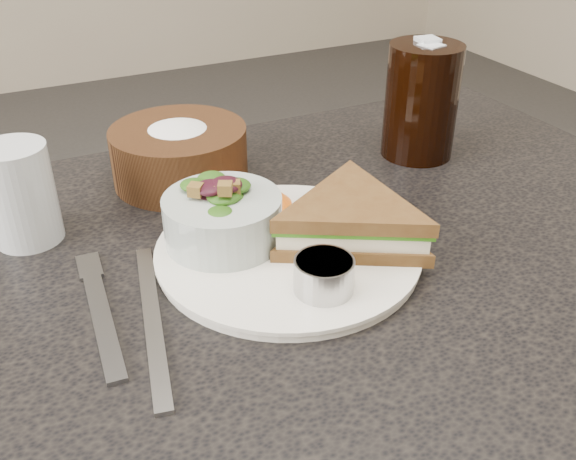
% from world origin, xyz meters
% --- Properties ---
extents(dinner_plate, '(0.25, 0.25, 0.01)m').
position_xyz_m(dinner_plate, '(0.01, 0.02, 0.76)').
color(dinner_plate, white).
rests_on(dinner_plate, dining_table).
extents(sandwich, '(0.24, 0.24, 0.05)m').
position_xyz_m(sandwich, '(0.07, 0.01, 0.78)').
color(sandwich, brown).
rests_on(sandwich, dinner_plate).
extents(salad_bowl, '(0.15, 0.15, 0.07)m').
position_xyz_m(salad_bowl, '(-0.04, 0.06, 0.79)').
color(salad_bowl, '#A8B5AF').
rests_on(salad_bowl, dinner_plate).
extents(dressing_ramekin, '(0.07, 0.07, 0.03)m').
position_xyz_m(dressing_ramekin, '(0.01, -0.05, 0.78)').
color(dressing_ramekin, '#A8A8A9').
rests_on(dressing_ramekin, dinner_plate).
extents(orange_wedge, '(0.07, 0.07, 0.03)m').
position_xyz_m(orange_wedge, '(0.03, 0.11, 0.77)').
color(orange_wedge, orange).
rests_on(orange_wedge, dinner_plate).
extents(fork, '(0.03, 0.17, 0.00)m').
position_xyz_m(fork, '(-0.17, 0.01, 0.75)').
color(fork, gray).
rests_on(fork, dining_table).
extents(knife, '(0.06, 0.22, 0.00)m').
position_xyz_m(knife, '(-0.13, -0.01, 0.75)').
color(knife, '#A8A9A9').
rests_on(knife, dining_table).
extents(bread_basket, '(0.19, 0.19, 0.09)m').
position_xyz_m(bread_basket, '(-0.03, 0.23, 0.79)').
color(bread_basket, '#4C2D16').
rests_on(bread_basket, dining_table).
extents(cola_glass, '(0.11, 0.11, 0.15)m').
position_xyz_m(cola_glass, '(0.27, 0.17, 0.83)').
color(cola_glass, black).
rests_on(cola_glass, dining_table).
extents(water_glass, '(0.09, 0.09, 0.10)m').
position_xyz_m(water_glass, '(-0.21, 0.17, 0.80)').
color(water_glass, silver).
rests_on(water_glass, dining_table).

